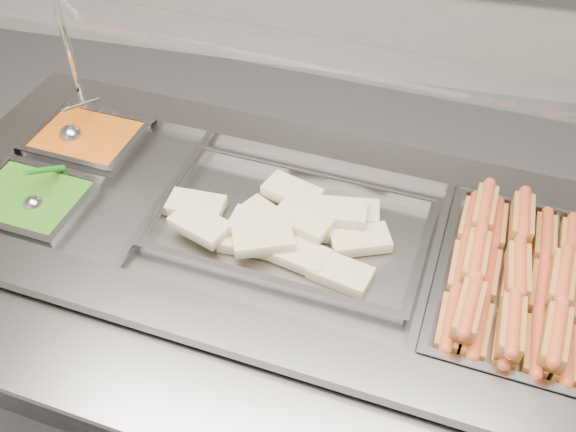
% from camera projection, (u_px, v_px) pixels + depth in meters
% --- Properties ---
extents(steam_counter, '(1.99, 1.03, 0.92)m').
position_uv_depth(steam_counter, '(273.00, 320.00, 2.04)').
color(steam_counter, gray).
rests_on(steam_counter, ground).
extents(tray_rail, '(1.85, 0.55, 0.05)m').
position_uv_depth(tray_rail, '(187.00, 392.00, 1.40)').
color(tray_rail, gray).
rests_on(tray_rail, steam_counter).
extents(sneeze_guard, '(1.70, 0.46, 0.45)m').
position_uv_depth(sneeze_guard, '(298.00, 53.00, 1.60)').
color(sneeze_guard, silver).
rests_on(sneeze_guard, steam_counter).
extents(pan_hotdogs, '(0.40, 0.59, 0.10)m').
position_uv_depth(pan_hotdogs, '(510.00, 290.00, 1.59)').
color(pan_hotdogs, gray).
rests_on(pan_hotdogs, steam_counter).
extents(pan_wraps, '(0.73, 0.47, 0.07)m').
position_uv_depth(pan_wraps, '(292.00, 230.00, 1.72)').
color(pan_wraps, gray).
rests_on(pan_wraps, steam_counter).
extents(pan_beans, '(0.33, 0.27, 0.10)m').
position_uv_depth(pan_beans, '(90.00, 146.00, 2.00)').
color(pan_beans, gray).
rests_on(pan_beans, steam_counter).
extents(pan_peas, '(0.33, 0.27, 0.10)m').
position_uv_depth(pan_peas, '(33.00, 208.00, 1.80)').
color(pan_peas, gray).
rests_on(pan_peas, steam_counter).
extents(hotdogs_in_buns, '(0.36, 0.55, 0.12)m').
position_uv_depth(hotdogs_in_buns, '(513.00, 278.00, 1.55)').
color(hotdogs_in_buns, '#91531E').
rests_on(hotdogs_in_buns, pan_hotdogs).
extents(tortilla_wraps, '(0.62, 0.35, 0.07)m').
position_uv_depth(tortilla_wraps, '(287.00, 227.00, 1.68)').
color(tortilla_wraps, tan).
rests_on(tortilla_wraps, pan_wraps).
extents(ladle, '(0.07, 0.20, 0.14)m').
position_uv_depth(ladle, '(72.00, 134.00, 1.96)').
color(ladle, '#ADADB2').
rests_on(ladle, pan_beans).
extents(serving_spoon, '(0.06, 0.18, 0.14)m').
position_uv_depth(serving_spoon, '(36.00, 199.00, 1.75)').
color(serving_spoon, '#ADADB2').
rests_on(serving_spoon, pan_peas).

